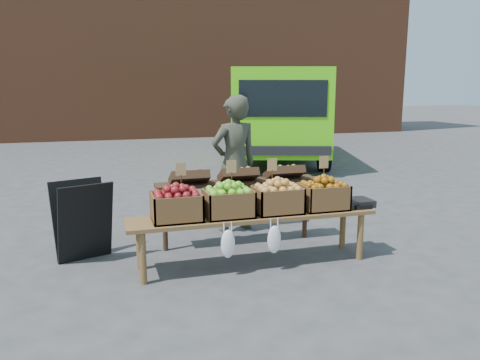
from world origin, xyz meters
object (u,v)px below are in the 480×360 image
object	(u,v)px
back_table	(238,203)
display_bench	(253,239)
weighing_scale	(356,203)
crate_green_apples	(323,196)
vendor	(234,164)
crate_red_apples	(277,200)
chalkboard_sign	(83,220)
crate_russet_pears	(228,203)
crate_golden_apples	(177,207)
delivery_van	(275,116)

from	to	relation	value
back_table	display_bench	world-z (taller)	back_table
display_bench	weighing_scale	distance (m)	1.29
back_table	crate_green_apples	distance (m)	1.08
vendor	crate_red_apples	distance (m)	1.31
chalkboard_sign	crate_green_apples	bearing A→B (deg)	-34.53
crate_russet_pears	crate_green_apples	xyz separation A→B (m)	(1.10, 0.00, 0.00)
back_table	crate_golden_apples	distance (m)	1.14
crate_red_apples	weighing_scale	size ratio (longest dim) A/B	1.47
delivery_van	crate_golden_apples	distance (m)	7.92
crate_russet_pears	display_bench	bearing A→B (deg)	0.00
crate_green_apples	crate_golden_apples	bearing A→B (deg)	180.00
delivery_van	crate_red_apples	xyz separation A→B (m)	(-2.61, -6.98, -0.46)
vendor	crate_golden_apples	distance (m)	1.63
crate_red_apples	back_table	bearing A→B (deg)	108.19
crate_red_apples	crate_green_apples	size ratio (longest dim) A/B	1.00
display_bench	vendor	bearing A→B (deg)	83.16
delivery_van	crate_green_apples	distance (m)	7.29
weighing_scale	crate_red_apples	bearing A→B (deg)	180.00
back_table	crate_russet_pears	xyz separation A→B (m)	(-0.31, -0.72, 0.19)
delivery_van	vendor	world-z (taller)	delivery_van
crate_golden_apples	crate_green_apples	distance (m)	1.65
display_bench	crate_golden_apples	bearing A→B (deg)	180.00
crate_green_apples	back_table	bearing A→B (deg)	137.53
back_table	weighing_scale	bearing A→B (deg)	-30.72
display_bench	crate_red_apples	bearing A→B (deg)	0.00
delivery_van	chalkboard_sign	distance (m)	7.86
display_bench	chalkboard_sign	bearing A→B (deg)	158.53
display_bench	crate_red_apples	size ratio (longest dim) A/B	5.40
crate_russet_pears	weighing_scale	bearing A→B (deg)	0.00
delivery_van	crate_green_apples	world-z (taller)	delivery_van
chalkboard_sign	back_table	size ratio (longest dim) A/B	0.43
back_table	display_bench	size ratio (longest dim) A/B	0.78
crate_red_apples	crate_green_apples	bearing A→B (deg)	0.00
crate_red_apples	display_bench	bearing A→B (deg)	180.00
back_table	crate_green_apples	world-z (taller)	back_table
back_table	crate_red_apples	xyz separation A→B (m)	(0.24, -0.72, 0.19)
delivery_van	chalkboard_sign	size ratio (longest dim) A/B	5.79
back_table	crate_green_apples	size ratio (longest dim) A/B	4.20
chalkboard_sign	crate_russet_pears	size ratio (longest dim) A/B	1.81
back_table	weighing_scale	size ratio (longest dim) A/B	6.18
vendor	crate_russet_pears	bearing A→B (deg)	58.74
crate_russet_pears	weighing_scale	world-z (taller)	crate_russet_pears
back_table	crate_russet_pears	bearing A→B (deg)	-113.53
delivery_van	crate_red_apples	bearing A→B (deg)	-93.29
crate_green_apples	vendor	bearing A→B (deg)	117.56
crate_green_apples	crate_red_apples	bearing A→B (deg)	180.00
crate_red_apples	crate_golden_apples	bearing A→B (deg)	180.00
crate_golden_apples	weighing_scale	xyz separation A→B (m)	(2.08, 0.00, -0.10)
vendor	crate_russet_pears	distance (m)	1.37
delivery_van	crate_red_apples	size ratio (longest dim) A/B	10.48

